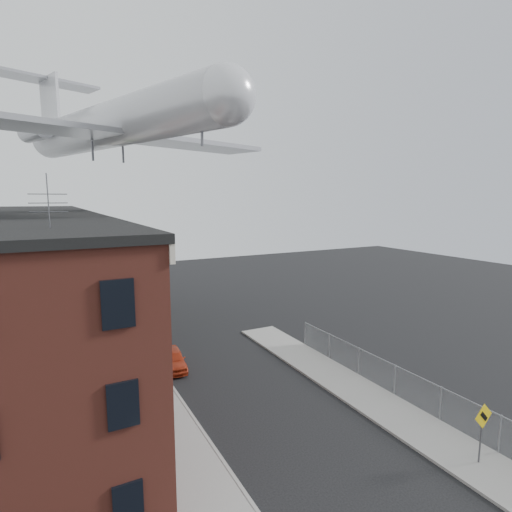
% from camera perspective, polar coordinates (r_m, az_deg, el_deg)
% --- Properties ---
extents(ground, '(120.00, 120.00, 0.00)m').
position_cam_1_polar(ground, '(18.39, 14.99, -30.01)').
color(ground, black).
rests_on(ground, ground).
extents(sidewalk_left, '(3.00, 62.00, 0.12)m').
position_cam_1_polar(sidewalk_left, '(36.46, -19.44, -10.20)').
color(sidewalk_left, gray).
rests_on(sidewalk_left, ground).
extents(sidewalk_right, '(3.00, 26.00, 0.12)m').
position_cam_1_polar(sidewalk_right, '(25.27, 14.95, -18.47)').
color(sidewalk_right, gray).
rests_on(sidewalk_right, ground).
extents(curb_left, '(0.15, 62.00, 0.14)m').
position_cam_1_polar(curb_left, '(36.67, -17.17, -9.97)').
color(curb_left, gray).
rests_on(curb_left, ground).
extents(curb_right, '(0.15, 26.00, 0.14)m').
position_cam_1_polar(curb_right, '(24.40, 12.29, -19.37)').
color(curb_right, gray).
rests_on(curb_right, ground).
extents(corner_building, '(10.31, 12.30, 12.15)m').
position_cam_1_polar(corner_building, '(18.52, -32.65, -12.48)').
color(corner_building, '#321810').
rests_on(corner_building, ground).
extents(row_house_a, '(11.98, 7.00, 10.30)m').
position_cam_1_polar(row_house_a, '(27.63, -31.00, -5.87)').
color(row_house_a, slate).
rests_on(row_house_a, ground).
extents(row_house_b, '(11.98, 7.00, 10.30)m').
position_cam_1_polar(row_house_b, '(34.48, -30.41, -3.22)').
color(row_house_b, gray).
rests_on(row_house_b, ground).
extents(row_house_c, '(11.98, 7.00, 10.30)m').
position_cam_1_polar(row_house_c, '(41.38, -30.02, -1.45)').
color(row_house_c, slate).
rests_on(row_house_c, ground).
extents(row_house_d, '(11.98, 7.00, 10.30)m').
position_cam_1_polar(row_house_d, '(48.30, -29.73, -0.18)').
color(row_house_d, gray).
rests_on(row_house_d, ground).
extents(row_house_e, '(11.98, 7.00, 10.30)m').
position_cam_1_polar(row_house_e, '(55.25, -29.52, 0.76)').
color(row_house_e, slate).
rests_on(row_house_e, ground).
extents(chainlink_fence, '(0.06, 18.06, 1.90)m').
position_cam_1_polar(chainlink_fence, '(25.22, 19.25, -16.37)').
color(chainlink_fence, gray).
rests_on(chainlink_fence, ground).
extents(warning_sign, '(1.10, 0.11, 2.80)m').
position_cam_1_polar(warning_sign, '(20.58, 29.62, -20.15)').
color(warning_sign, '#515156').
rests_on(warning_sign, ground).
extents(utility_pole, '(1.80, 0.26, 9.00)m').
position_cam_1_polar(utility_pole, '(29.49, -18.32, -5.17)').
color(utility_pole, black).
rests_on(utility_pole, ground).
extents(street_tree, '(3.22, 3.20, 5.20)m').
position_cam_1_polar(street_tree, '(39.39, -20.20, -3.76)').
color(street_tree, black).
rests_on(street_tree, ground).
extents(car_near, '(2.01, 4.00, 1.31)m').
position_cam_1_polar(car_near, '(28.09, -11.82, -14.22)').
color(car_near, '#A92F15').
rests_on(car_near, ground).
extents(car_mid, '(1.69, 3.94, 1.26)m').
position_cam_1_polar(car_mid, '(33.68, -15.44, -10.53)').
color(car_mid, black).
rests_on(car_mid, ground).
extents(car_far, '(2.26, 4.44, 1.24)m').
position_cam_1_polar(car_far, '(47.78, -19.31, -5.14)').
color(car_far, gray).
rests_on(car_far, ground).
extents(airplane, '(24.44, 27.97, 8.13)m').
position_cam_1_polar(airplane, '(33.24, -20.22, 17.18)').
color(airplane, silver).
rests_on(airplane, ground).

